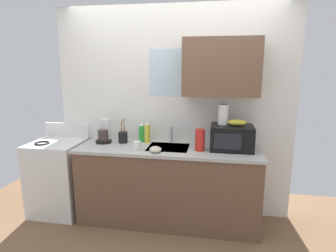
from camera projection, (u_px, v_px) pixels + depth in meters
kitchen_wall_assembly at (181, 104)px, 3.39m from camera, size 2.84×0.42×2.50m
counter_unit at (168, 184)px, 3.29m from camera, size 2.07×0.63×0.90m
sink_faucet at (171, 135)px, 3.41m from camera, size 0.03×0.03×0.19m
stove_range at (59, 176)px, 3.52m from camera, size 0.60×0.60×1.08m
microwave at (232, 138)px, 3.10m from camera, size 0.46×0.35×0.27m
banana_bunch at (237, 123)px, 3.06m from camera, size 0.20×0.11×0.07m
paper_towel_roll at (223, 115)px, 3.11m from camera, size 0.11×0.11×0.22m
coffee_maker at (104, 134)px, 3.41m from camera, size 0.19×0.21×0.28m
dish_soap_bottle_yellow at (147, 133)px, 3.39m from camera, size 0.06×0.06×0.25m
dish_soap_bottle_green at (141, 133)px, 3.43m from camera, size 0.07×0.07×0.23m
cereal_canister at (200, 140)px, 3.06m from camera, size 0.10×0.10×0.24m
mug_white at (137, 146)px, 3.11m from camera, size 0.08×0.08×0.09m
utensil_crock at (123, 137)px, 3.39m from camera, size 0.11×0.11×0.30m
small_bowl at (155, 149)px, 3.01m from camera, size 0.13×0.13×0.06m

